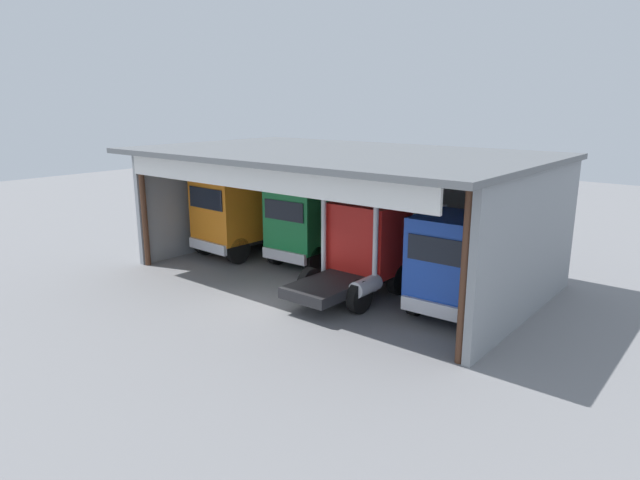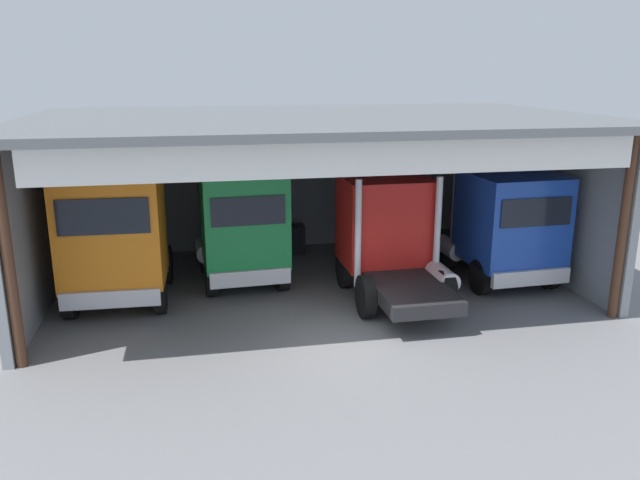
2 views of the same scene
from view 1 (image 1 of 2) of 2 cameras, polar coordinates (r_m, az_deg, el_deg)
ground_plane at (r=19.34m, az=-5.78°, el=-6.58°), size 80.00×80.00×0.00m
workshop_shed at (r=22.22m, az=3.37°, el=5.65°), size 15.57×9.80×5.04m
truck_orange_right_bay at (r=25.04m, az=-9.03°, el=2.80°), size 2.78×5.23×3.80m
truck_green_center_right_bay at (r=23.36m, az=-1.51°, el=1.75°), size 2.67×4.67×3.45m
truck_red_center_bay at (r=19.78m, az=4.43°, el=-0.85°), size 2.64×4.97×3.51m
truck_blue_yard_outside at (r=18.22m, az=14.25°, el=-2.33°), size 2.77×5.06×3.40m
oil_drum at (r=26.38m, az=1.13°, el=0.18°), size 0.58×0.58×0.93m
tool_cart at (r=24.91m, az=6.43°, el=-0.67°), size 0.90×0.60×1.00m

